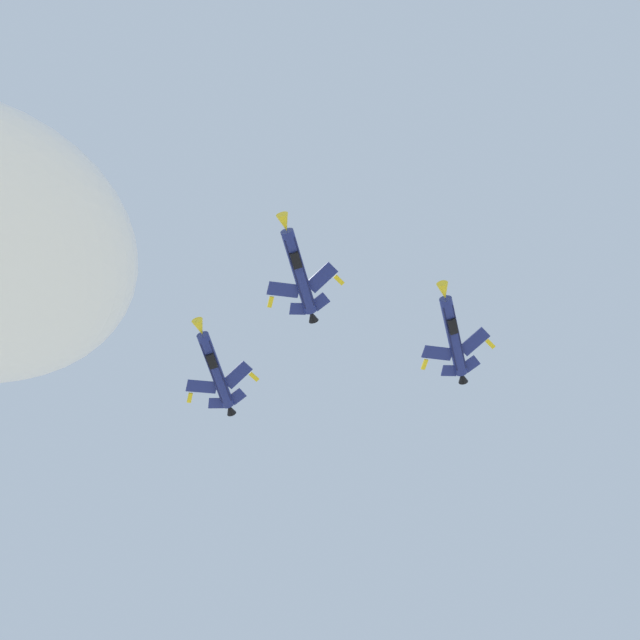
% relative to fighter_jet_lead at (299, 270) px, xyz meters
% --- Properties ---
extents(fighter_jet_lead, '(10.33, 15.11, 4.38)m').
position_rel_fighter_jet_lead_xyz_m(fighter_jet_lead, '(0.00, 0.00, 0.00)').
color(fighter_jet_lead, navy).
extents(fighter_jet_left_wing, '(10.35, 15.11, 4.38)m').
position_rel_fighter_jet_lead_xyz_m(fighter_jet_left_wing, '(22.07, 6.07, -0.00)').
color(fighter_jet_left_wing, navy).
extents(fighter_jet_right_wing, '(10.33, 15.11, 4.38)m').
position_rel_fighter_jet_lead_xyz_m(fighter_jet_right_wing, '(-8.92, 17.60, 0.99)').
color(fighter_jet_right_wing, navy).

